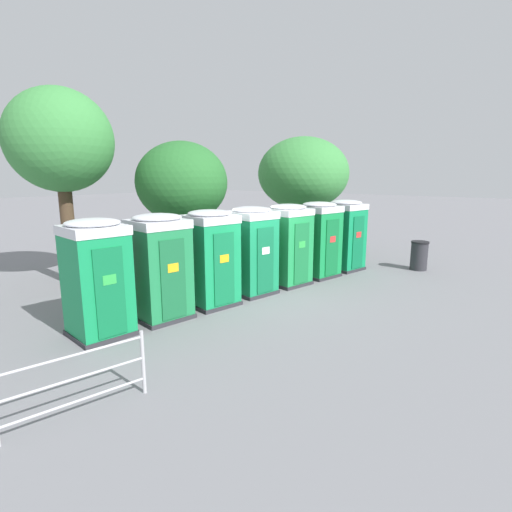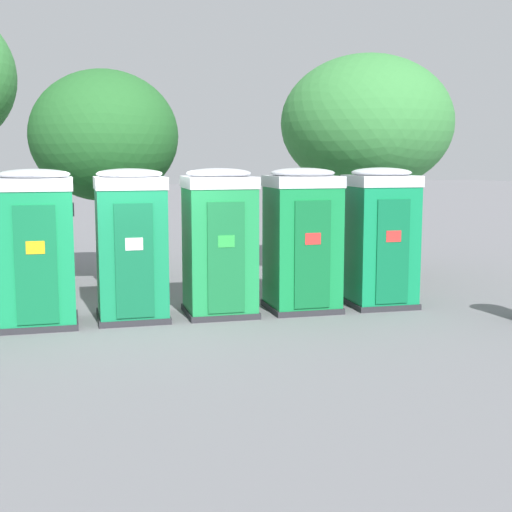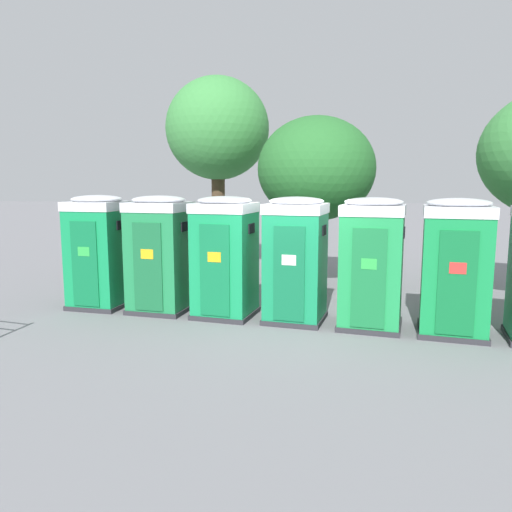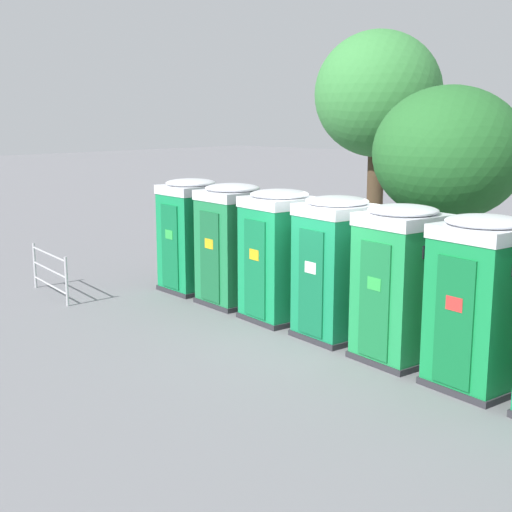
% 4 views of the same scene
% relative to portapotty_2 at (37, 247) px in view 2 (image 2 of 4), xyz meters
% --- Properties ---
extents(ground_plane, '(120.00, 120.00, 0.00)m').
position_rel_portapotty_2_xyz_m(ground_plane, '(1.48, -0.26, -1.28)').
color(ground_plane, slate).
extents(portapotty_2, '(1.40, 1.39, 2.54)m').
position_rel_portapotty_2_xyz_m(portapotty_2, '(0.00, 0.00, 0.00)').
color(portapotty_2, '#2D2D33').
rests_on(portapotty_2, ground).
extents(portapotty_3, '(1.36, 1.39, 2.54)m').
position_rel_portapotty_2_xyz_m(portapotty_3, '(1.49, -0.20, 0.00)').
color(portapotty_3, '#2D2D33').
rests_on(portapotty_3, ground).
extents(portapotty_4, '(1.39, 1.40, 2.54)m').
position_rel_portapotty_2_xyz_m(portapotty_4, '(2.97, -0.48, 0.00)').
color(portapotty_4, '#2D2D33').
rests_on(portapotty_4, ground).
extents(portapotty_5, '(1.42, 1.40, 2.54)m').
position_rel_portapotty_2_xyz_m(portapotty_5, '(4.45, -0.75, -0.00)').
color(portapotty_5, '#2D2D33').
rests_on(portapotty_5, ground).
extents(portapotty_6, '(1.37, 1.41, 2.54)m').
position_rel_portapotty_2_xyz_m(portapotty_6, '(5.94, -1.01, 0.00)').
color(portapotty_6, '#2D2D33').
rests_on(portapotty_6, ground).
extents(street_tree_1, '(3.06, 3.06, 4.52)m').
position_rel_portapotty_2_xyz_m(street_tree_1, '(1.86, 3.07, 1.87)').
color(street_tree_1, '#4C3826').
rests_on(street_tree_1, ground).
extents(street_tree_2, '(3.81, 3.81, 4.98)m').
position_rel_portapotty_2_xyz_m(street_tree_2, '(7.38, 1.68, 2.17)').
color(street_tree_2, brown).
rests_on(street_tree_2, ground).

